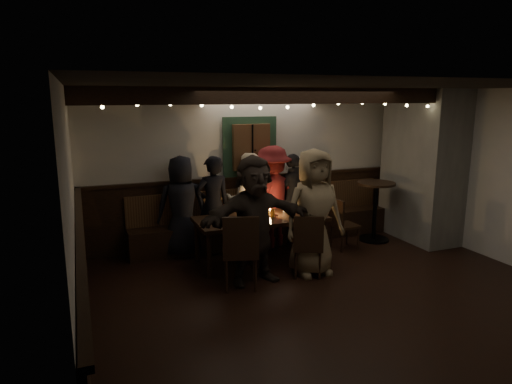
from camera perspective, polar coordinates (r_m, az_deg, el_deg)
name	(u,v)px	position (r m, az deg, el deg)	size (l,w,h in m)	color
room	(346,186)	(7.46, 11.19, 0.78)	(6.02, 5.01, 2.62)	black
dining_table	(261,221)	(6.87, 0.60, -3.65)	(1.97, 0.84, 0.85)	black
chair_near_left	(240,248)	(5.90, -1.95, -7.02)	(0.57, 0.57, 1.01)	black
chair_near_right	(308,242)	(6.36, 6.51, -6.29)	(0.54, 0.54, 0.90)	black
chair_end	(341,221)	(7.60, 10.58, -3.57)	(0.40, 0.40, 0.86)	black
high_top	(375,204)	(8.17, 14.68, -1.44)	(0.65, 0.65, 1.03)	black
person_a	(182,206)	(7.21, -9.24, -1.78)	(0.78, 0.51, 1.60)	black
person_b	(213,205)	(7.28, -5.42, -1.63)	(0.58, 0.38, 1.58)	black
person_c	(248,201)	(7.50, -1.02, -1.12)	(0.77, 0.60, 1.59)	beige
person_d	(272,197)	(7.57, 2.03, -0.60)	(1.09, 0.63, 1.69)	maroon
person_e	(294,199)	(7.79, 4.73, -0.85)	(0.90, 0.38, 1.54)	black
person_f	(254,220)	(6.08, -0.21, -3.51)	(1.61, 0.51, 1.74)	#2E251F
person_g	(314,213)	(6.41, 7.20, -2.56)	(0.87, 0.57, 1.79)	#8B7554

